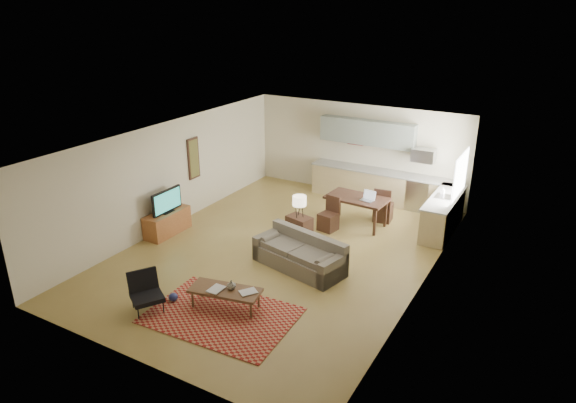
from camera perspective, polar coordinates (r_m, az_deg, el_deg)
The scene contains 25 objects.
room at distance 11.43m, azimuth -0.74°, elevation 0.46°, with size 9.00×9.00×9.00m.
kitchen_counter_back at distance 14.97m, azimuth 10.39°, elevation 1.64°, with size 4.26×0.64×0.92m, color tan, non-canonical shape.
kitchen_counter_right at distance 13.41m, azimuth 16.83°, elevation -1.34°, with size 0.64×2.26×0.92m, color tan, non-canonical shape.
kitchen_range at distance 14.68m, azimuth 14.42°, elevation 0.86°, with size 0.62×0.62×0.90m, color #A5A8AD.
kitchen_microwave at distance 14.36m, azimuth 14.84°, elevation 4.99°, with size 0.62×0.40×0.35m, color #A5A8AD.
upper_cabinets at distance 14.88m, azimuth 8.78°, elevation 7.61°, with size 2.80×0.34×0.70m, color gray.
window_right at distance 12.99m, azimuth 18.62°, elevation 2.86°, with size 0.02×1.40×1.05m, color white.
wall_art_left at distance 13.83m, azimuth -10.43°, elevation 4.74°, with size 0.06×0.42×1.10m, color olive, non-canonical shape.
triptych at distance 15.19m, azimuth 7.52°, elevation 7.19°, with size 1.70×0.04×0.50m, color beige, non-canonical shape.
rug at distance 9.80m, azimuth -7.42°, elevation -12.42°, with size 2.65×1.83×0.02m, color maroon.
sofa at distance 11.11m, azimuth 1.24°, elevation -5.69°, with size 2.15×0.93×0.75m, color #645D50, non-canonical shape.
coffee_table at distance 9.91m, azimuth -6.95°, elevation -10.64°, with size 1.36×0.54×0.41m, color #4E331E, non-canonical shape.
book_a at distance 9.86m, azimuth -8.58°, elevation -9.45°, with size 0.25×0.33×0.03m, color maroon.
book_b at distance 9.75m, azimuth -4.70°, elevation -9.68°, with size 0.37×0.39×0.02m, color navy.
vase at distance 9.76m, azimuth -6.31°, elevation -9.16°, with size 0.20×0.20×0.18m, color black.
armchair at distance 10.02m, azimuth -15.43°, elevation -9.82°, with size 0.65×0.65×0.74m, color black, non-canonical shape.
tv_credenza at distance 13.12m, azimuth -13.27°, elevation -2.29°, with size 0.48×1.26×0.58m, color brown, non-canonical shape.
tv at distance 12.87m, azimuth -13.32°, elevation 0.04°, with size 0.10×0.97×0.58m, color black, non-canonical shape.
console_table at distance 12.26m, azimuth 1.25°, elevation -3.16°, with size 0.58×0.39×0.68m, color #331E15, non-canonical shape.
table_lamp at distance 12.02m, azimuth 1.27°, elevation -0.52°, with size 0.33×0.33×0.54m, color beige, non-canonical shape.
dining_table at distance 13.31m, azimuth 7.61°, elevation -1.08°, with size 1.53×0.88×0.78m, color #331E15, non-canonical shape.
dining_chair_near at distance 12.94m, azimuth 4.50°, elevation -1.39°, with size 0.42×0.44×0.87m, color #331E15, non-canonical shape.
dining_chair_far at distance 13.67m, azimuth 10.58°, elevation -0.26°, with size 0.45×0.47×0.94m, color #331E15, non-canonical shape.
laptop at distance 12.93m, azimuth 8.80°, elevation 0.61°, with size 0.33×0.24×0.24m, color #A5A8AD, non-canonical shape.
soap_bottle at distance 13.37m, azimuth 16.82°, elevation 1.16°, with size 0.09×0.09×0.19m, color beige.
Camera 1 is at (5.40, -9.20, 5.44)m, focal length 32.00 mm.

